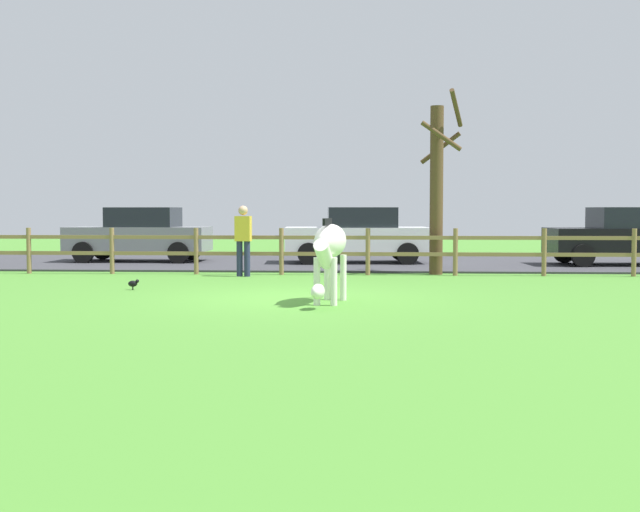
% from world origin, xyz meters
% --- Properties ---
extents(ground_plane, '(60.00, 60.00, 0.00)m').
position_xyz_m(ground_plane, '(0.00, 0.00, 0.00)').
color(ground_plane, '#47842D').
extents(parking_asphalt, '(28.00, 7.40, 0.05)m').
position_xyz_m(parking_asphalt, '(0.00, 9.30, 0.03)').
color(parking_asphalt, '#38383D').
rests_on(parking_asphalt, ground_plane).
extents(paddock_fence, '(20.63, 0.11, 1.11)m').
position_xyz_m(paddock_fence, '(-0.74, 5.00, 0.64)').
color(paddock_fence, olive).
rests_on(paddock_fence, ground_plane).
extents(bare_tree, '(1.07, 1.26, 4.33)m').
position_xyz_m(bare_tree, '(2.96, 5.33, 2.13)').
color(bare_tree, '#513A23').
rests_on(bare_tree, ground_plane).
extents(zebra, '(0.67, 1.93, 1.41)m').
position_xyz_m(zebra, '(0.68, -0.75, 0.93)').
color(zebra, white).
rests_on(zebra, ground_plane).
extents(crow_on_grass, '(0.21, 0.10, 0.20)m').
position_xyz_m(crow_on_grass, '(-3.21, 1.23, 0.13)').
color(crow_on_grass, black).
rests_on(crow_on_grass, ground_plane).
extents(parked_car_grey, '(4.01, 1.90, 1.56)m').
position_xyz_m(parked_car_grey, '(-5.28, 8.91, 0.84)').
color(parked_car_grey, slate).
rests_on(parked_car_grey, parking_asphalt).
extents(parked_car_black, '(4.08, 2.04, 1.56)m').
position_xyz_m(parked_car_black, '(8.26, 8.22, 0.84)').
color(parked_car_black, black).
rests_on(parked_car_black, parking_asphalt).
extents(parked_car_white, '(4.11, 2.11, 1.56)m').
position_xyz_m(parked_car_white, '(1.02, 8.71, 0.84)').
color(parked_car_white, white).
rests_on(parked_car_white, parking_asphalt).
extents(visitor_near_fence, '(0.38, 0.26, 1.64)m').
position_xyz_m(visitor_near_fence, '(-1.57, 4.46, 0.91)').
color(visitor_near_fence, '#232847').
rests_on(visitor_near_fence, ground_plane).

